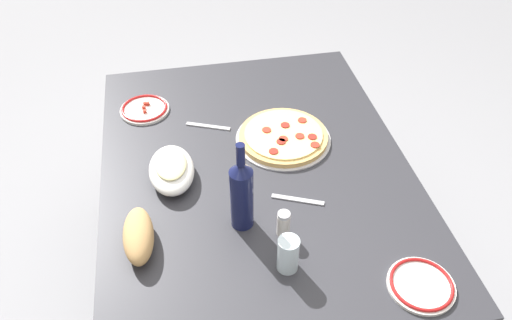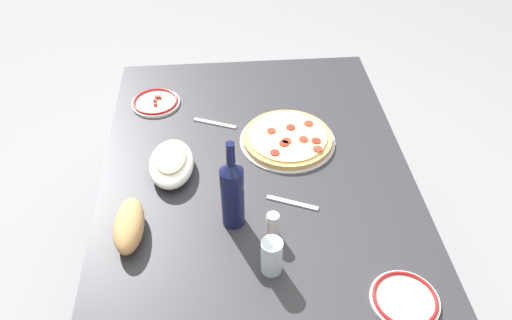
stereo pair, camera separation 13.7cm
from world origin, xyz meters
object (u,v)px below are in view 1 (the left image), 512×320
at_px(pepperoni_pizza, 283,137).
at_px(bread_loaf, 138,236).
at_px(baked_pasta_dish, 171,169).
at_px(wine_bottle, 242,194).
at_px(dining_table, 256,187).
at_px(spice_shaker, 283,223).
at_px(water_glass, 288,254).
at_px(side_plate_far, 145,109).
at_px(side_plate_near, 421,285).

height_order(pepperoni_pizza, bread_loaf, bread_loaf).
height_order(baked_pasta_dish, wine_bottle, wine_bottle).
xyz_separation_m(dining_table, spice_shaker, (0.30, 0.02, 0.15)).
distance_m(pepperoni_pizza, baked_pasta_dish, 0.43).
relative_size(baked_pasta_dish, water_glass, 2.08).
height_order(dining_table, water_glass, water_glass).
height_order(dining_table, spice_shaker, spice_shaker).
xyz_separation_m(water_glass, spice_shaker, (-0.12, 0.02, -0.01)).
relative_size(dining_table, baked_pasta_dish, 5.75).
distance_m(dining_table, spice_shaker, 0.34).
bearing_deg(spice_shaker, baked_pasta_dish, -133.98).
bearing_deg(side_plate_far, bread_loaf, -2.71).
distance_m(pepperoni_pizza, bread_loaf, 0.65).
relative_size(pepperoni_pizza, water_glass, 3.02).
distance_m(baked_pasta_dish, side_plate_far, 0.41).
bearing_deg(wine_bottle, dining_table, 159.70).
bearing_deg(baked_pasta_dish, pepperoni_pizza, 107.31).
relative_size(dining_table, water_glass, 11.97).
xyz_separation_m(pepperoni_pizza, wine_bottle, (0.36, -0.21, 0.11)).
bearing_deg(wine_bottle, water_glass, 27.61).
bearing_deg(dining_table, wine_bottle, -20.30).
xyz_separation_m(side_plate_near, side_plate_far, (-0.96, -0.72, 0.00)).
xyz_separation_m(baked_pasta_dish, bread_loaf, (0.26, -0.11, -0.00)).
bearing_deg(pepperoni_pizza, side_plate_near, 18.29).
xyz_separation_m(wine_bottle, spice_shaker, (0.06, 0.11, -0.09)).
distance_m(baked_pasta_dish, spice_shaker, 0.43).
xyz_separation_m(baked_pasta_dish, side_plate_far, (-0.40, -0.08, -0.03)).
relative_size(water_glass, side_plate_far, 0.60).
xyz_separation_m(wine_bottle, water_glass, (0.19, 0.10, -0.07)).
bearing_deg(side_plate_far, baked_pasta_dish, 11.43).
bearing_deg(dining_table, spice_shaker, 4.57).
bearing_deg(wine_bottle, baked_pasta_dish, -140.21).
height_order(side_plate_far, bread_loaf, bread_loaf).
height_order(side_plate_near, side_plate_far, side_plate_far).
bearing_deg(side_plate_near, spice_shaker, -128.01).
relative_size(pepperoni_pizza, side_plate_far, 1.82).
height_order(water_glass, side_plate_far, water_glass).
bearing_deg(bread_loaf, baked_pasta_dish, 156.74).
distance_m(wine_bottle, side_plate_near, 0.56).
bearing_deg(baked_pasta_dish, wine_bottle, 39.79).
height_order(side_plate_near, bread_loaf, bread_loaf).
bearing_deg(pepperoni_pizza, bread_loaf, -53.31).
distance_m(pepperoni_pizza, water_glass, 0.56).
height_order(water_glass, spice_shaker, water_glass).
xyz_separation_m(water_glass, bread_loaf, (-0.16, -0.41, -0.02)).
bearing_deg(dining_table, water_glass, 1.05).
bearing_deg(side_plate_near, baked_pasta_dish, -131.05).
distance_m(dining_table, side_plate_near, 0.67).
bearing_deg(pepperoni_pizza, baked_pasta_dish, -72.69).
distance_m(baked_pasta_dish, wine_bottle, 0.32).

